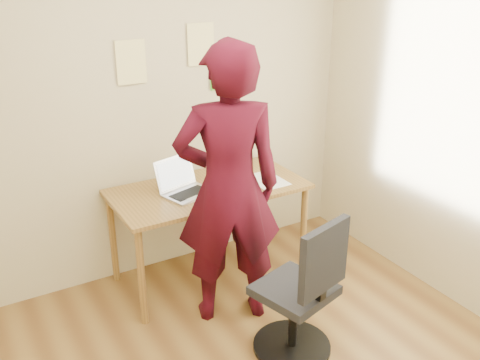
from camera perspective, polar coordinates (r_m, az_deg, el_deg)
room at (r=2.35m, az=3.01°, el=-0.74°), size 3.58×3.58×2.78m
desk at (r=3.91m, az=-3.37°, el=-1.94°), size 1.40×0.70×0.74m
laptop at (r=3.78m, az=-6.01°, el=-0.62°), size 0.40×0.38×0.24m
paper_sheet at (r=3.99m, az=2.88°, el=-0.01°), size 0.23×0.33×0.00m
phone at (r=3.82m, az=1.13°, el=-1.01°), size 0.13×0.14×0.01m
wall_note_left at (r=3.79m, az=-11.53°, el=12.21°), size 0.21×0.00×0.30m
wall_note_mid at (r=3.98m, az=-4.19°, el=14.24°), size 0.21×0.00×0.30m
wall_note_right at (r=4.09m, az=-2.04°, el=11.29°), size 0.18×0.00×0.24m
office_chair at (r=3.28m, az=6.64°, el=-12.46°), size 0.51×0.52×0.94m
person at (r=3.36m, az=-1.24°, el=-0.89°), size 0.79×0.65×1.87m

